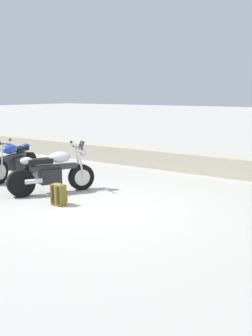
# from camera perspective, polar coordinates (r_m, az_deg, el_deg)

# --- Properties ---
(ground_plane) EXTENTS (120.00, 120.00, 0.00)m
(ground_plane) POSITION_cam_1_polar(r_m,az_deg,el_deg) (8.31, -4.14, -5.72)
(ground_plane) COLOR #A3A099
(stone_wall) EXTENTS (36.00, 0.80, 0.55)m
(stone_wall) POSITION_cam_1_polar(r_m,az_deg,el_deg) (12.19, 10.76, 0.62)
(stone_wall) COLOR #A89E89
(stone_wall) RESTS_ON ground
(motorcycle_blue_near_left) EXTENTS (0.94, 2.00, 1.18)m
(motorcycle_blue_near_left) POSITION_cam_1_polar(r_m,az_deg,el_deg) (11.55, -15.21, 0.96)
(motorcycle_blue_near_left) COLOR black
(motorcycle_blue_near_left) RESTS_ON ground
(motorcycle_silver_centre) EXTENTS (1.10, 1.93, 1.18)m
(motorcycle_silver_centre) POSITION_cam_1_polar(r_m,az_deg,el_deg) (9.66, -10.03, -0.62)
(motorcycle_silver_centre) COLOR black
(motorcycle_silver_centre) RESTS_ON ground
(rider_backpack) EXTENTS (0.31, 0.27, 0.47)m
(rider_backpack) POSITION_cam_1_polar(r_m,az_deg,el_deg) (8.65, -9.27, -3.52)
(rider_backpack) COLOR brown
(rider_backpack) RESTS_ON ground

